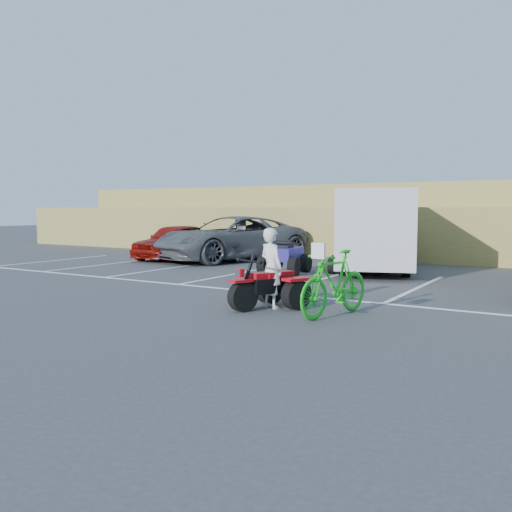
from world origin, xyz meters
The scene contains 11 objects.
ground centered at (0.00, 0.00, 0.00)m, with size 100.00×100.00×0.00m, color #3A3A3D.
parking_stripes centered at (0.87, 4.07, 0.00)m, with size 28.00×5.16×0.01m.
grass_embankment centered at (0.00, 15.48, 1.42)m, with size 40.00×8.50×3.10m.
red_trike_atv centered at (0.90, 0.67, 0.00)m, with size 1.14×1.53×0.99m, color #BB0A12, non-canonical shape.
rider centered at (0.96, 0.80, 0.79)m, with size 0.57×0.38×1.57m, color white.
green_dirt_bike centered at (2.33, 0.72, 0.60)m, with size 0.56×1.98×1.19m, color #14BF19.
grey_pickup centered at (-5.25, 8.52, 0.83)m, with size 2.75×5.96×1.66m, color #4C5054.
red_car centered at (-7.45, 7.91, 0.68)m, with size 1.61×4.01×1.37m, color maroon.
cargo_trailer centered at (0.54, 7.96, 1.35)m, with size 3.79×5.74×2.49m.
quad_atv_blue centered at (-1.56, 6.01, 0.00)m, with size 1.19×1.60×1.05m, color navy, non-canonical shape.
quad_atv_green centered at (-0.03, 7.19, 0.00)m, with size 1.06×1.41×0.92m, color #155D16, non-canonical shape.
Camera 1 is at (6.20, -8.30, 1.94)m, focal length 38.00 mm.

